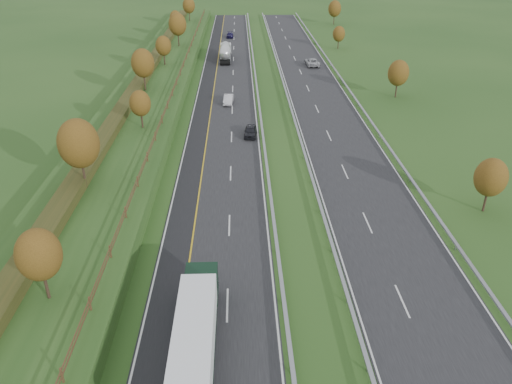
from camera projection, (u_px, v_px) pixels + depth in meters
ground at (275, 118)px, 78.55m from camera, size 400.00×400.00×0.00m
near_carriageway at (225, 108)px, 82.72m from camera, size 10.50×200.00×0.04m
far_carriageway at (324, 107)px, 83.22m from camera, size 10.50×200.00×0.04m
hard_shoulder at (202, 108)px, 82.60m from camera, size 3.00×200.00×0.04m
lane_markings at (263, 108)px, 82.79m from camera, size 26.75×200.00×0.01m
embankment_left at (145, 103)px, 81.87m from camera, size 12.00×200.00×2.00m
hedge_left at (132, 94)px, 81.08m from camera, size 2.20×180.00×1.10m
fence_left at (172, 93)px, 80.83m from camera, size 0.12×189.06×1.20m
median_barrier_near at (259, 104)px, 82.61m from camera, size 0.32×200.00×0.71m
median_barrier_far at (290, 104)px, 82.76m from camera, size 0.32×200.00×0.71m
outer_barrier_far at (358, 103)px, 83.11m from camera, size 0.32×200.00×0.71m
trees_left at (141, 76)px, 76.39m from camera, size 6.64×164.30×7.66m
trees_far at (365, 44)px, 107.43m from camera, size 8.45×118.60×7.12m
box_lorry at (194, 346)px, 32.47m from camera, size 2.58×16.28×4.06m
road_tanker at (225, 52)px, 112.11m from camera, size 2.40×11.22×3.46m
car_dark_near at (250, 131)px, 71.26m from camera, size 2.07×4.32×1.43m
car_silver_mid at (228, 99)px, 84.52m from camera, size 1.80×4.43×1.43m
car_small_far at (230, 35)px, 135.69m from camera, size 1.87×4.41×1.27m
car_oncoming at (312, 62)px, 107.77m from camera, size 2.79×5.77×1.58m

